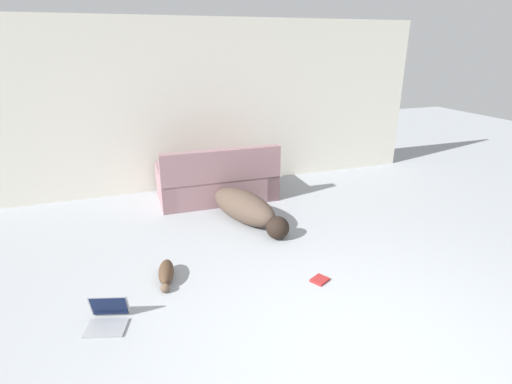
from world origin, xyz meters
name	(u,v)px	position (x,y,z in m)	size (l,w,h in m)	color
ground_plane	(363,367)	(0.00, 0.00, 0.00)	(20.00, 20.00, 0.00)	#999EA3
wall_back	(213,106)	(0.00, 4.37, 1.31)	(7.22, 0.06, 2.62)	beige
couch	(217,182)	(-0.14, 3.68, 0.26)	(1.75, 0.94, 0.85)	gray
dog	(246,208)	(0.00, 2.70, 0.20)	(0.82, 1.66, 0.42)	#4C3D33
cat	(166,273)	(-1.20, 1.67, 0.08)	(0.23, 0.59, 0.16)	#473323
laptop_open	(108,315)	(-1.76, 1.17, 0.08)	(0.40, 0.38, 0.24)	gray
book_red	(320,280)	(0.25, 1.12, 0.01)	(0.21, 0.20, 0.02)	maroon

